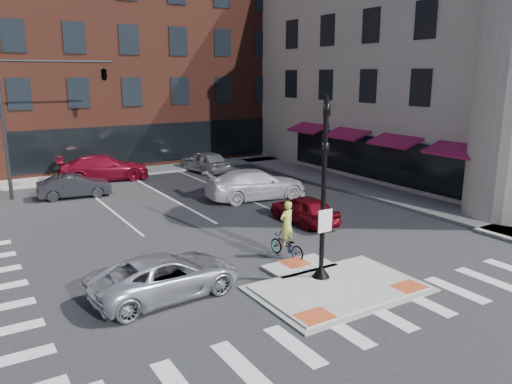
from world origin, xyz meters
TOP-DOWN VIEW (x-y plane):
  - ground at (0.00, 0.00)m, footprint 120.00×120.00m
  - refuge_island at (0.00, -0.26)m, footprint 5.40×4.65m
  - sidewalk_e at (10.80, 10.00)m, footprint 3.00×24.00m
  - sidewalk_n at (3.00, 22.00)m, footprint 26.00×3.00m
  - building_n at (3.00, 31.99)m, footprint 24.40×18.40m
  - building_e at (21.54, 11.50)m, footprint 21.90×23.90m
  - building_far_left at (-4.00, 52.00)m, footprint 10.00×12.00m
  - building_far_right at (9.00, 54.00)m, footprint 12.00×12.00m
  - signal_pole at (0.00, 0.40)m, footprint 0.60×0.60m
  - mast_arm_signal at (-3.47, 18.00)m, footprint 6.10×2.24m
  - silver_suv at (-4.84, 1.99)m, footprint 4.90×2.54m
  - red_sedan at (3.50, 6.00)m, footprint 1.58×3.86m
  - white_pickup at (4.02, 11.04)m, footprint 5.88×2.99m
  - bg_car_dark at (-4.43, 16.62)m, footprint 4.06×1.82m
  - bg_car_silver at (5.00, 19.46)m, footprint 2.42×4.67m
  - bg_car_red at (-1.78, 20.41)m, footprint 5.96×3.31m
  - cyclist at (0.27, 2.80)m, footprint 0.88×1.79m

SIDE VIEW (x-z plane):
  - ground at x=0.00m, z-range 0.00..0.00m
  - refuge_island at x=0.00m, z-range -0.01..0.11m
  - sidewalk_e at x=10.80m, z-range 0.00..0.15m
  - sidewalk_n at x=3.00m, z-range 0.00..0.15m
  - bg_car_dark at x=-4.43m, z-range 0.00..1.30m
  - red_sedan at x=3.50m, z-range 0.00..1.31m
  - silver_suv at x=-4.84m, z-range 0.00..1.32m
  - cyclist at x=0.27m, z-range -0.35..1.81m
  - bg_car_silver at x=5.00m, z-range 0.00..1.52m
  - bg_car_red at x=-1.78m, z-range 0.00..1.63m
  - white_pickup at x=4.02m, z-range 0.00..1.63m
  - signal_pole at x=0.00m, z-range -0.63..5.35m
  - building_far_left at x=-4.00m, z-range 0.00..10.00m
  - building_far_right at x=9.00m, z-range 0.00..12.00m
  - mast_arm_signal at x=-3.47m, z-range 2.21..10.21m
  - building_n at x=3.00m, z-range 0.05..15.55m
  - building_e at x=21.54m, z-range -0.81..16.89m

